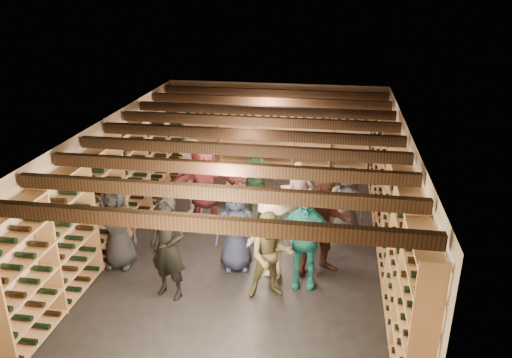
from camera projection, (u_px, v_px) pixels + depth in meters
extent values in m
plane|color=black|center=(250.00, 246.00, 9.64)|extent=(8.00, 8.00, 0.00)
cube|color=#C2AF97|center=(276.00, 130.00, 12.86)|extent=(5.50, 0.02, 2.40)
cube|color=#C2AF97|center=(187.00, 328.00, 5.53)|extent=(5.50, 0.02, 2.40)
cube|color=#C2AF97|center=(109.00, 181.00, 9.60)|extent=(0.02, 8.00, 2.40)
cube|color=#C2AF97|center=(403.00, 199.00, 8.79)|extent=(0.02, 8.00, 2.40)
cube|color=beige|center=(249.00, 127.00, 8.75)|extent=(5.50, 8.00, 0.01)
cube|color=black|center=(195.00, 223.00, 5.60)|extent=(5.40, 0.12, 0.18)
cube|color=black|center=(214.00, 192.00, 6.40)|extent=(5.40, 0.12, 0.18)
cube|color=black|center=(228.00, 169.00, 7.20)|extent=(5.40, 0.12, 0.18)
cube|color=black|center=(240.00, 150.00, 8.00)|extent=(5.40, 0.12, 0.18)
cube|color=black|center=(249.00, 134.00, 8.80)|extent=(5.40, 0.12, 0.18)
cube|color=black|center=(257.00, 121.00, 9.60)|extent=(5.40, 0.12, 0.18)
cube|color=black|center=(263.00, 110.00, 10.41)|extent=(5.40, 0.12, 0.18)
cube|color=black|center=(269.00, 101.00, 11.21)|extent=(5.40, 0.12, 0.18)
cube|color=black|center=(274.00, 93.00, 12.01)|extent=(5.40, 0.12, 0.18)
cube|color=tan|center=(118.00, 187.00, 9.62)|extent=(0.32, 7.50, 2.15)
cube|color=tan|center=(391.00, 205.00, 8.86)|extent=(0.32, 7.50, 2.15)
cube|color=tan|center=(275.00, 136.00, 12.75)|extent=(4.70, 0.30, 2.15)
cube|color=tan|center=(238.00, 199.00, 11.52)|extent=(0.53, 0.38, 0.17)
cube|color=tan|center=(237.00, 192.00, 11.45)|extent=(0.53, 0.38, 0.17)
cube|color=tan|center=(237.00, 186.00, 11.39)|extent=(0.53, 0.38, 0.17)
cube|color=tan|center=(237.00, 179.00, 11.33)|extent=(0.53, 0.38, 0.17)
cube|color=tan|center=(292.00, 205.00, 11.21)|extent=(0.58, 0.48, 0.17)
cube|color=tan|center=(292.00, 198.00, 11.14)|extent=(0.58, 0.48, 0.17)
cube|color=tan|center=(292.00, 191.00, 11.08)|extent=(0.58, 0.48, 0.17)
cube|color=tan|center=(334.00, 193.00, 11.83)|extent=(0.59, 0.49, 0.17)
imported|color=black|center=(116.00, 225.00, 8.72)|extent=(0.80, 0.53, 1.61)
imported|color=black|center=(168.00, 247.00, 7.84)|extent=(0.74, 0.59, 1.77)
imported|color=brown|center=(271.00, 255.00, 7.89)|extent=(0.84, 0.73, 1.48)
imported|color=beige|center=(273.00, 238.00, 8.42)|extent=(1.08, 0.79, 1.50)
imported|color=#1D7E7F|center=(304.00, 239.00, 8.14)|extent=(1.02, 0.45, 1.72)
imported|color=maroon|center=(205.00, 185.00, 10.19)|extent=(1.75, 1.13, 1.80)
imported|color=#222847|center=(236.00, 229.00, 8.65)|extent=(0.85, 0.66, 1.55)
imported|color=gray|center=(299.00, 198.00, 9.95)|extent=(0.60, 0.45, 1.49)
imported|color=#43241C|center=(325.00, 224.00, 8.46)|extent=(1.13, 1.02, 1.89)
imported|color=#BBB3AC|center=(192.00, 178.00, 10.68)|extent=(1.26, 1.01, 1.71)
imported|color=#294D30|center=(255.00, 182.00, 10.54)|extent=(0.98, 0.43, 1.66)
imported|color=#38383E|center=(347.00, 203.00, 9.72)|extent=(0.84, 0.68, 1.49)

